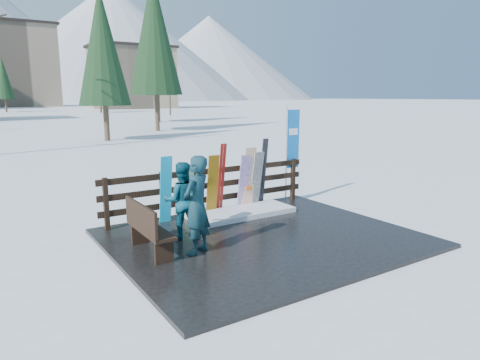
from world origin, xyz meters
TOP-DOWN VIEW (x-y plane):
  - ground at (0.00, 0.00)m, footprint 700.00×700.00m
  - deck at (0.00, 0.00)m, footprint 6.00×5.00m
  - fence at (0.00, 2.20)m, footprint 5.60×0.10m
  - snow_patch at (0.50, 1.60)m, footprint 2.62×1.00m
  - bench at (-2.39, 0.34)m, footprint 0.41×1.50m
  - snowboard_0 at (-1.31, 1.98)m, footprint 0.27×0.23m
  - snowboard_1 at (-0.80, 1.98)m, footprint 0.29×0.39m
  - snowboard_2 at (-0.10, 1.98)m, footprint 0.28×0.23m
  - snowboard_3 at (0.81, 1.98)m, footprint 0.29×0.25m
  - snowboard_4 at (1.20, 1.98)m, footprint 0.29×0.30m
  - snowboard_5 at (0.96, 1.98)m, footprint 0.32×0.21m
  - ski_pair_a at (0.19, 2.05)m, footprint 0.17×0.29m
  - ski_pair_b at (1.45, 2.05)m, footprint 0.17×0.24m
  - rental_flag at (2.56, 2.25)m, footprint 0.45×0.04m
  - person_front at (-1.59, -0.10)m, footprint 0.80×0.72m
  - person_back at (-1.45, 0.83)m, footprint 0.92×0.81m
  - trees at (3.31, 48.75)m, footprint 42.13×68.86m

SIDE VIEW (x-z plane):
  - ground at x=0.00m, z-range 0.00..0.00m
  - deck at x=0.00m, z-range 0.00..0.08m
  - snow_patch at x=0.50m, z-range 0.08..0.20m
  - bench at x=-2.39m, z-range 0.11..1.08m
  - fence at x=0.00m, z-range 0.16..1.31m
  - snowboard_1 at x=-0.80m, z-range 0.08..1.42m
  - snowboard_3 at x=0.81m, z-range 0.08..1.51m
  - snowboard_4 at x=1.20m, z-range 0.08..1.56m
  - snowboard_2 at x=-0.10m, z-range 0.08..1.57m
  - snowboard_0 at x=-1.31m, z-range 0.08..1.64m
  - person_back at x=-1.45m, z-range 0.08..1.66m
  - snowboard_5 at x=0.96m, z-range 0.08..1.68m
  - ski_pair_a at x=0.19m, z-range 0.08..1.83m
  - ski_pair_b at x=1.45m, z-range 0.08..1.88m
  - person_front at x=-1.59m, z-range 0.08..1.91m
  - rental_flag at x=2.56m, z-range 0.39..2.99m
  - trees at x=3.31m, z-range -0.50..11.72m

